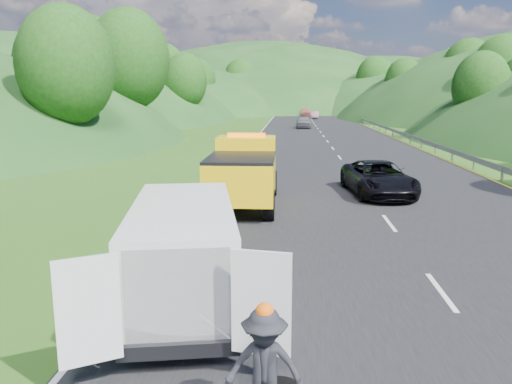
# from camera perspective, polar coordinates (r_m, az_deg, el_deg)

# --- Properties ---
(ground) EXTENTS (320.00, 320.00, 0.00)m
(ground) POSITION_cam_1_polar(r_m,az_deg,el_deg) (13.39, 5.40, -7.74)
(ground) COLOR #38661E
(ground) RESTS_ON ground
(road_surface) EXTENTS (14.00, 200.00, 0.02)m
(road_surface) POSITION_cam_1_polar(r_m,az_deg,el_deg) (52.95, 7.73, 6.34)
(road_surface) COLOR black
(road_surface) RESTS_ON ground
(guardrail) EXTENTS (0.06, 140.00, 1.52)m
(guardrail) POSITION_cam_1_polar(r_m,az_deg,el_deg) (66.17, 13.42, 7.06)
(guardrail) COLOR gray
(guardrail) RESTS_ON ground
(tree_line_left) EXTENTS (14.00, 140.00, 14.00)m
(tree_line_left) POSITION_cam_1_polar(r_m,az_deg,el_deg) (75.15, -10.40, 7.63)
(tree_line_left) COLOR #285D1B
(tree_line_left) RESTS_ON ground
(tree_line_right) EXTENTS (14.00, 140.00, 14.00)m
(tree_line_right) POSITION_cam_1_polar(r_m,az_deg,el_deg) (76.45, 22.02, 7.06)
(tree_line_right) COLOR #285D1B
(tree_line_right) RESTS_ON ground
(hills_backdrop) EXTENTS (201.00, 288.60, 44.00)m
(hills_backdrop) POSITION_cam_1_polar(r_m,az_deg,el_deg) (147.59, 6.82, 9.34)
(hills_backdrop) COLOR #2D5B23
(hills_backdrop) RESTS_ON ground
(tow_truck) EXTENTS (2.53, 6.47, 2.77)m
(tow_truck) POSITION_cam_1_polar(r_m,az_deg,el_deg) (19.39, -1.35, 2.32)
(tow_truck) COLOR black
(tow_truck) RESTS_ON ground
(white_van) EXTENTS (3.66, 6.45, 2.16)m
(white_van) POSITION_cam_1_polar(r_m,az_deg,el_deg) (10.33, -8.30, -6.41)
(white_van) COLOR black
(white_van) RESTS_ON ground
(woman) EXTENTS (0.69, 0.73, 1.62)m
(woman) POSITION_cam_1_polar(r_m,az_deg,el_deg) (13.42, -9.19, -7.79)
(woman) COLOR silver
(woman) RESTS_ON ground
(child) EXTENTS (0.65, 0.59, 1.08)m
(child) POSITION_cam_1_polar(r_m,az_deg,el_deg) (12.55, -4.52, -9.03)
(child) COLOR tan
(child) RESTS_ON ground
(suitcase) EXTENTS (0.40, 0.23, 0.64)m
(suitcase) POSITION_cam_1_polar(r_m,az_deg,el_deg) (14.22, -11.56, -5.43)
(suitcase) COLOR #5A5843
(suitcase) RESTS_ON ground
(passing_suv) EXTENTS (2.98, 5.44, 1.44)m
(passing_suv) POSITION_cam_1_polar(r_m,az_deg,el_deg) (22.40, 13.72, -0.32)
(passing_suv) COLOR black
(passing_suv) RESTS_ON ground
(dist_car_a) EXTENTS (1.85, 4.61, 1.57)m
(dist_car_a) POSITION_cam_1_polar(r_m,az_deg,el_deg) (65.53, 5.44, 7.27)
(dist_car_a) COLOR #555459
(dist_car_a) RESTS_ON ground
(dist_car_b) EXTENTS (1.39, 3.98, 1.31)m
(dist_car_b) POSITION_cam_1_polar(r_m,az_deg,el_deg) (90.94, 6.69, 8.30)
(dist_car_b) COLOR #7F5567
(dist_car_b) RESTS_ON ground
(dist_car_c) EXTENTS (2.21, 5.43, 1.58)m
(dist_car_c) POSITION_cam_1_polar(r_m,az_deg,el_deg) (102.82, 5.69, 8.64)
(dist_car_c) COLOR #A55852
(dist_car_c) RESTS_ON ground
(dist_car_d) EXTENTS (1.85, 4.61, 1.57)m
(dist_car_d) POSITION_cam_1_polar(r_m,az_deg,el_deg) (114.29, 6.31, 8.87)
(dist_car_d) COLOR slate
(dist_car_d) RESTS_ON ground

